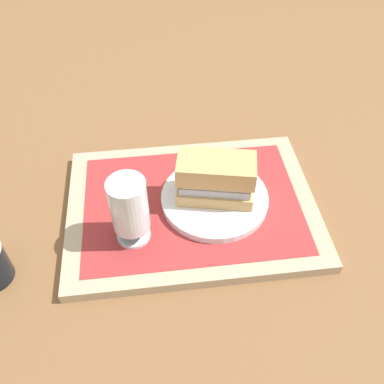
{
  "coord_description": "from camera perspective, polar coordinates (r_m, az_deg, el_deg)",
  "views": [
    {
      "loc": [
        0.06,
        0.49,
        0.59
      ],
      "look_at": [
        0.0,
        0.0,
        0.05
      ],
      "focal_mm": 39.49,
      "sensor_mm": 36.0,
      "label": 1
    }
  ],
  "objects": [
    {
      "name": "ground_plane",
      "position": [
        0.77,
        0.0,
        -2.54
      ],
      "size": [
        3.0,
        3.0,
        0.0
      ],
      "primitive_type": "plane",
      "color": "brown"
    },
    {
      "name": "sandwich",
      "position": [
        0.72,
        2.91,
        2.01
      ],
      "size": [
        0.14,
        0.09,
        0.08
      ],
      "rotation": [
        0.0,
        0.0,
        -0.21
      ],
      "color": "tan",
      "rests_on": "plate"
    },
    {
      "name": "placemat",
      "position": [
        0.75,
        0.0,
        -1.52
      ],
      "size": [
        0.38,
        0.27,
        0.0
      ],
      "primitive_type": "cube",
      "color": "#9E2D2D",
      "rests_on": "tray"
    },
    {
      "name": "tray",
      "position": [
        0.76,
        0.0,
        -2.05
      ],
      "size": [
        0.44,
        0.32,
        0.02
      ],
      "primitive_type": "cube",
      "color": "tan",
      "rests_on": "ground_plane"
    },
    {
      "name": "beer_glass",
      "position": [
        0.66,
        -8.45,
        -2.22
      ],
      "size": [
        0.06,
        0.06,
        0.12
      ],
      "color": "silver",
      "rests_on": "placemat"
    },
    {
      "name": "plate",
      "position": [
        0.75,
        3.03,
        -0.69
      ],
      "size": [
        0.19,
        0.19,
        0.01
      ],
      "primitive_type": "cylinder",
      "color": "white",
      "rests_on": "placemat"
    }
  ]
}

